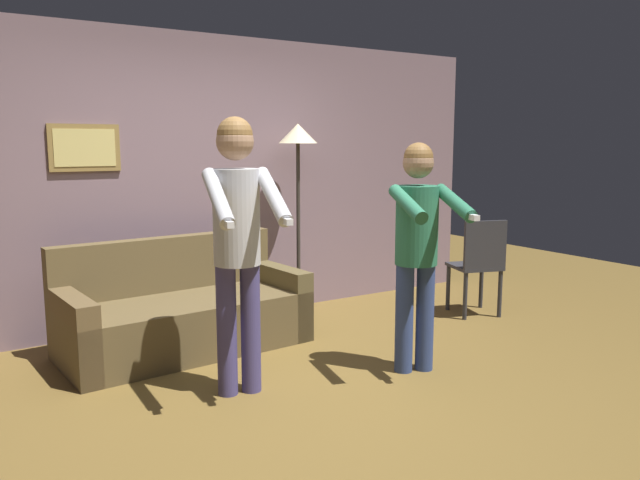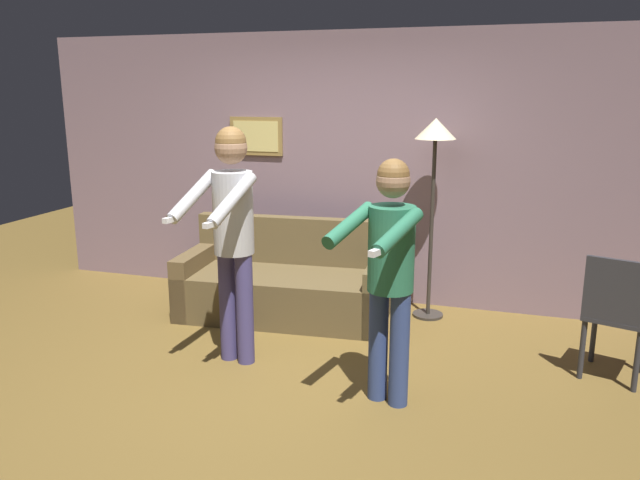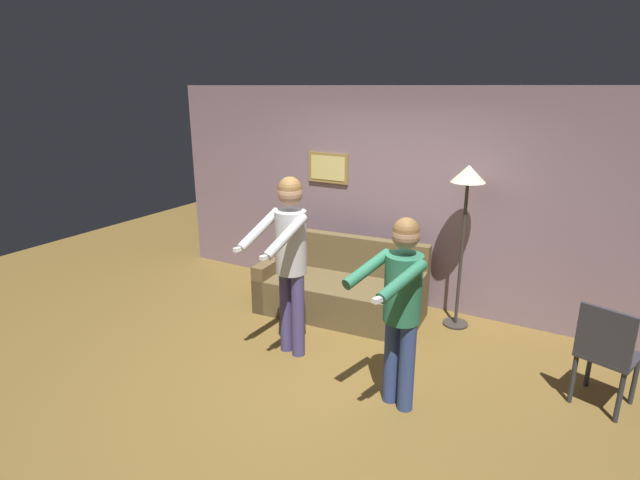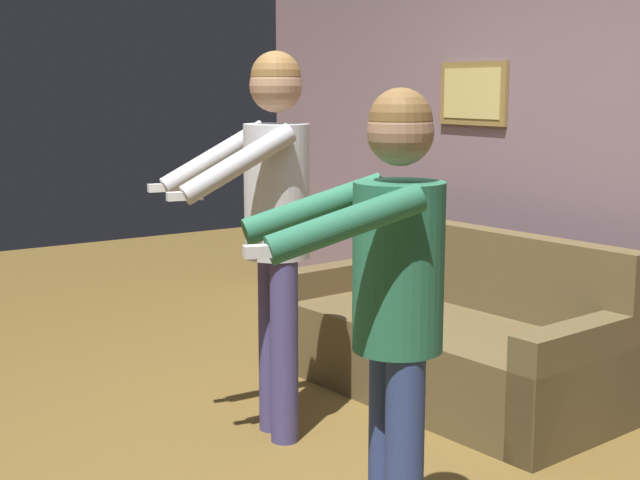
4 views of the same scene
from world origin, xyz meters
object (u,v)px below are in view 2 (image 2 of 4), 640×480
(torchiere_lamp, at_px, (435,150))
(person_standing_left, at_px, (232,222))
(person_standing_right, at_px, (390,261))
(couch, at_px, (286,286))
(dining_chair_distant, at_px, (616,311))

(torchiere_lamp, distance_m, person_standing_left, 1.98)
(torchiere_lamp, distance_m, person_standing_right, 1.82)
(couch, relative_size, person_standing_right, 1.20)
(person_standing_left, xyz_separation_m, person_standing_right, (1.24, -0.30, -0.12))
(couch, relative_size, person_standing_left, 1.09)
(couch, bearing_deg, person_standing_right, -48.17)
(torchiere_lamp, bearing_deg, person_standing_left, -131.72)
(dining_chair_distant, bearing_deg, person_standing_right, -151.31)
(person_standing_right, xyz_separation_m, dining_chair_distant, (1.48, 0.81, -0.46))
(person_standing_right, bearing_deg, couch, 131.83)
(person_standing_left, distance_m, person_standing_right, 1.28)
(couch, distance_m, person_standing_right, 1.98)
(couch, distance_m, dining_chair_distant, 2.78)
(torchiere_lamp, height_order, person_standing_right, torchiere_lamp)
(person_standing_left, height_order, person_standing_right, person_standing_left)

